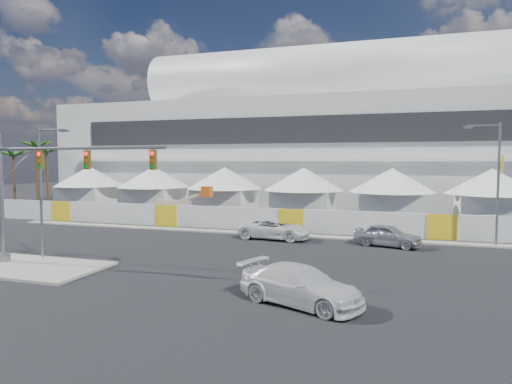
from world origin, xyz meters
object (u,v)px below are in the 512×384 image
(lot_car_b, at_px, (506,226))
(streetlight_median, at_px, (43,183))
(pickup_near, at_px, (301,285))
(streetlight_curb, at_px, (495,175))
(boom_lift, at_px, (168,212))
(traffic_mast, at_px, (33,190))
(pickup_curb, at_px, (275,229))
(sedan_silver, at_px, (387,235))
(lot_car_a, at_px, (496,226))
(lot_car_c, at_px, (142,213))

(lot_car_b, xyz_separation_m, streetlight_median, (-29.42, -19.97, 4.12))
(pickup_near, height_order, streetlight_curb, streetlight_curb)
(streetlight_median, distance_m, boom_lift, 18.26)
(lot_car_b, bearing_deg, traffic_mast, 129.09)
(boom_lift, bearing_deg, streetlight_median, -88.51)
(streetlight_median, relative_size, boom_lift, 1.12)
(pickup_curb, bearing_deg, sedan_silver, -89.04)
(sedan_silver, bearing_deg, pickup_near, -177.35)
(traffic_mast, bearing_deg, lot_car_b, 37.06)
(streetlight_median, bearing_deg, pickup_curb, 44.90)
(lot_car_a, xyz_separation_m, streetlight_curb, (-1.05, -5.02, 4.30))
(streetlight_median, bearing_deg, streetlight_curb, 25.96)
(sedan_silver, xyz_separation_m, lot_car_b, (9.31, 8.89, -0.15))
(pickup_near, distance_m, boom_lift, 28.25)
(lot_car_b, distance_m, boom_lift, 30.72)
(sedan_silver, height_order, pickup_near, pickup_near)
(lot_car_b, height_order, streetlight_median, streetlight_median)
(pickup_curb, height_order, lot_car_b, pickup_curb)
(lot_car_a, distance_m, lot_car_c, 32.91)
(lot_car_c, height_order, boom_lift, boom_lift)
(pickup_curb, xyz_separation_m, pickup_near, (5.40, -15.33, 0.02))
(streetlight_curb, bearing_deg, lot_car_a, 78.21)
(pickup_curb, xyz_separation_m, streetlight_curb, (15.70, 1.73, 4.33))
(pickup_near, relative_size, streetlight_median, 0.70)
(pickup_curb, bearing_deg, lot_car_b, -60.45)
(sedan_silver, distance_m, traffic_mast, 23.41)
(sedan_silver, height_order, lot_car_c, sedan_silver)
(lot_car_c, relative_size, streetlight_curb, 0.54)
(pickup_curb, xyz_separation_m, lot_car_c, (-16.16, 6.80, -0.10))
(streetlight_curb, relative_size, boom_lift, 1.23)
(streetlight_curb, bearing_deg, traffic_mast, -150.60)
(streetlight_curb, bearing_deg, lot_car_c, 170.96)
(streetlight_median, bearing_deg, traffic_mast, -64.09)
(pickup_curb, xyz_separation_m, boom_lift, (-12.84, 6.24, 0.18))
(pickup_curb, xyz_separation_m, traffic_mast, (-10.82, -13.21, 3.66))
(pickup_curb, relative_size, streetlight_median, 0.71)
(sedan_silver, distance_m, pickup_near, 15.16)
(sedan_silver, relative_size, pickup_curb, 0.82)
(lot_car_a, height_order, traffic_mast, traffic_mast)
(sedan_silver, distance_m, pickup_curb, 8.51)
(lot_car_a, bearing_deg, traffic_mast, 147.01)
(streetlight_curb, bearing_deg, pickup_near, -121.13)
(lot_car_a, bearing_deg, pickup_curb, 133.04)
(lot_car_a, height_order, lot_car_b, lot_car_a)
(lot_car_b, relative_size, boom_lift, 0.53)
(boom_lift, bearing_deg, streetlight_curb, -11.43)
(streetlight_median, height_order, boom_lift, streetlight_median)
(lot_car_c, bearing_deg, pickup_curb, -114.74)
(pickup_curb, bearing_deg, streetlight_curb, -79.44)
(lot_car_a, xyz_separation_m, boom_lift, (-29.59, -0.51, 0.15))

